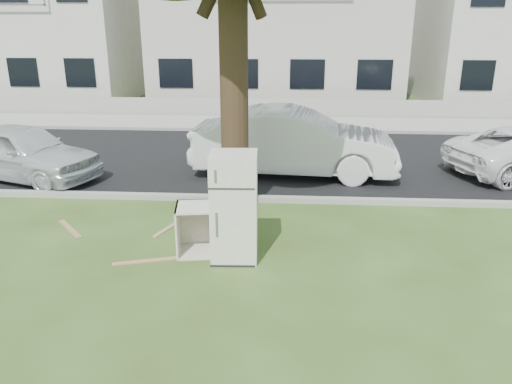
# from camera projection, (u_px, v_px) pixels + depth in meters

# --- Properties ---
(ground) EXTENTS (120.00, 120.00, 0.00)m
(ground) POSITION_uv_depth(u_px,v_px,m) (248.00, 251.00, 8.48)
(ground) COLOR #324619
(road) EXTENTS (120.00, 7.00, 0.01)m
(road) POSITION_uv_depth(u_px,v_px,m) (265.00, 158.00, 14.14)
(road) COLOR black
(road) RESTS_ON ground
(kerb_near) EXTENTS (120.00, 0.18, 0.12)m
(kerb_near) POSITION_uv_depth(u_px,v_px,m) (257.00, 201.00, 10.80)
(kerb_near) COLOR gray
(kerb_near) RESTS_ON ground
(kerb_far) EXTENTS (120.00, 0.18, 0.12)m
(kerb_far) POSITION_uv_depth(u_px,v_px,m) (270.00, 132.00, 17.49)
(kerb_far) COLOR gray
(kerb_far) RESTS_ON ground
(sidewalk) EXTENTS (120.00, 2.80, 0.01)m
(sidewalk) POSITION_uv_depth(u_px,v_px,m) (271.00, 124.00, 18.86)
(sidewalk) COLOR gray
(sidewalk) RESTS_ON ground
(low_wall) EXTENTS (120.00, 0.15, 0.70)m
(low_wall) POSITION_uv_depth(u_px,v_px,m) (273.00, 108.00, 20.25)
(low_wall) COLOR gray
(low_wall) RESTS_ON ground
(townhouse_left) EXTENTS (10.20, 8.16, 7.04)m
(townhouse_left) POSITION_uv_depth(u_px,v_px,m) (34.00, 24.00, 24.58)
(townhouse_left) COLOR silver
(townhouse_left) RESTS_ON ground
(townhouse_center) EXTENTS (11.22, 8.16, 7.44)m
(townhouse_center) POSITION_uv_depth(u_px,v_px,m) (277.00, 20.00, 23.77)
(townhouse_center) COLOR #B7B5A7
(townhouse_center) RESTS_ON ground
(fridge) EXTENTS (0.76, 0.71, 1.78)m
(fridge) POSITION_uv_depth(u_px,v_px,m) (234.00, 207.00, 7.96)
(fridge) COLOR beige
(fridge) RESTS_ON ground
(cabinet) EXTENTS (1.14, 0.80, 0.83)m
(cabinet) POSITION_uv_depth(u_px,v_px,m) (209.00, 229.00, 8.34)
(cabinet) COLOR white
(cabinet) RESTS_ON ground
(plank_a) EXTENTS (1.10, 0.41, 0.02)m
(plank_a) POSITION_uv_depth(u_px,v_px,m) (148.00, 261.00, 8.11)
(plank_a) COLOR #A77D50
(plank_a) RESTS_ON ground
(plank_b) EXTENTS (0.76, 0.84, 0.03)m
(plank_b) POSITION_uv_depth(u_px,v_px,m) (70.00, 229.00, 9.35)
(plank_b) COLOR #93784D
(plank_b) RESTS_ON ground
(plank_c) EXTENTS (0.37, 0.76, 0.02)m
(plank_c) POSITION_uv_depth(u_px,v_px,m) (167.00, 229.00, 9.34)
(plank_c) COLOR tan
(plank_c) RESTS_ON ground
(car_center) EXTENTS (5.18, 2.14, 1.67)m
(car_center) POSITION_uv_depth(u_px,v_px,m) (294.00, 142.00, 12.44)
(car_center) COLOR silver
(car_center) RESTS_ON ground
(car_left) EXTENTS (4.30, 2.85, 1.36)m
(car_left) POSITION_uv_depth(u_px,v_px,m) (22.00, 152.00, 12.14)
(car_left) COLOR silver
(car_left) RESTS_ON ground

